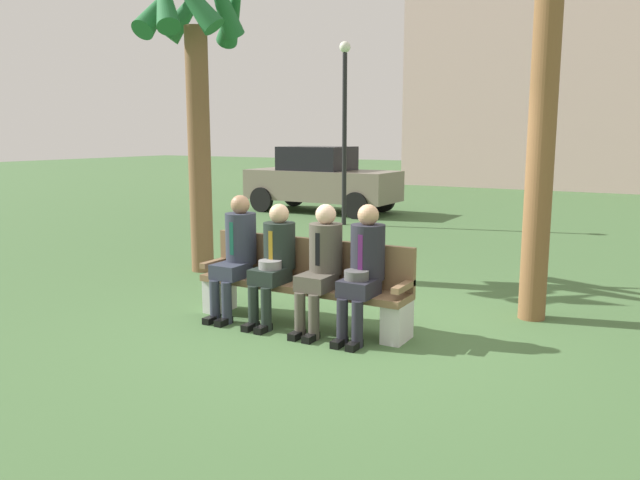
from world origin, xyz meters
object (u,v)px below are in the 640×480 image
object	(u,v)px
street_lamp	(345,116)
seated_man_centerright	(321,261)
park_bench	(304,283)
seated_man_leftmost	(236,250)
parked_car_near	(321,180)
shrub_near_bench	(335,261)
building_backdrop	(601,46)
palm_tree_short	(195,42)
seated_man_rightmost	(363,265)
seated_man_centerleft	(275,258)

from	to	relation	value
street_lamp	seated_man_centerright	bearing A→B (deg)	-64.23
seated_man_centerright	park_bench	bearing A→B (deg)	155.33
seated_man_leftmost	seated_man_centerright	size ratio (longest dim) A/B	1.03
seated_man_leftmost	street_lamp	distance (m)	7.47
park_bench	street_lamp	world-z (taller)	street_lamp
park_bench	parked_car_near	bearing A→B (deg)	118.49
shrub_near_bench	building_backdrop	size ratio (longest dim) A/B	0.06
street_lamp	parked_car_near	bearing A→B (deg)	131.81
seated_man_leftmost	palm_tree_short	world-z (taller)	palm_tree_short
palm_tree_short	seated_man_rightmost	bearing A→B (deg)	-25.57
street_lamp	seated_man_rightmost	bearing A→B (deg)	-61.16
seated_man_rightmost	palm_tree_short	bearing A→B (deg)	154.43
parked_car_near	building_backdrop	distance (m)	15.14
seated_man_leftmost	seated_man_rightmost	world-z (taller)	seated_man_leftmost
seated_man_centerleft	street_lamp	world-z (taller)	street_lamp
palm_tree_short	parked_car_near	xyz separation A→B (m)	(-1.98, 7.07, -2.43)
seated_man_leftmost	seated_man_centerright	distance (m)	1.07
shrub_near_bench	building_backdrop	distance (m)	20.85
seated_man_centerleft	palm_tree_short	world-z (taller)	palm_tree_short
seated_man_centerright	shrub_near_bench	size ratio (longest dim) A/B	1.54
seated_man_centerleft	building_backdrop	world-z (taller)	building_backdrop
park_bench	seated_man_rightmost	size ratio (longest dim) A/B	1.80
shrub_near_bench	seated_man_centerleft	bearing A→B (deg)	-79.06
seated_man_leftmost	palm_tree_short	bearing A→B (deg)	139.13
parked_car_near	street_lamp	xyz separation A→B (m)	(1.60, -1.79, 1.55)
seated_man_leftmost	seated_man_centerleft	size ratio (longest dim) A/B	1.05
seated_man_centerleft	street_lamp	size ratio (longest dim) A/B	0.32
seated_man_leftmost	building_backdrop	bearing A→B (deg)	87.21
seated_man_centerleft	palm_tree_short	xyz separation A→B (m)	(-2.40, 1.65, 2.56)
seated_man_centerleft	palm_tree_short	bearing A→B (deg)	145.50
building_backdrop	seated_man_centerleft	bearing A→B (deg)	-91.48
park_bench	palm_tree_short	size ratio (longest dim) A/B	0.51
shrub_near_bench	palm_tree_short	bearing A→B (deg)	-167.54
seated_man_centerright	parked_car_near	world-z (taller)	parked_car_near
seated_man_centerright	building_backdrop	bearing A→B (deg)	89.96
parked_car_near	palm_tree_short	bearing A→B (deg)	-74.37
park_bench	building_backdrop	bearing A→B (deg)	89.23
park_bench	shrub_near_bench	bearing A→B (deg)	109.32
seated_man_centerleft	street_lamp	distance (m)	7.65
seated_man_leftmost	parked_car_near	world-z (taller)	parked_car_near
park_bench	building_backdrop	distance (m)	22.69
seated_man_leftmost	parked_car_near	xyz separation A→B (m)	(-3.87, 8.71, 0.09)
parked_car_near	street_lamp	world-z (taller)	street_lamp
palm_tree_short	shrub_near_bench	bearing A→B (deg)	12.46
seated_man_leftmost	seated_man_rightmost	size ratio (longest dim) A/B	1.01
park_bench	building_backdrop	xyz separation A→B (m)	(0.30, 22.13, 4.97)
seated_man_centerleft	parked_car_near	xyz separation A→B (m)	(-4.38, 8.72, 0.13)
seated_man_leftmost	street_lamp	xyz separation A→B (m)	(-2.27, 6.92, 1.64)
seated_man_leftmost	shrub_near_bench	size ratio (longest dim) A/B	1.59
parked_car_near	building_backdrop	size ratio (longest dim) A/B	0.28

